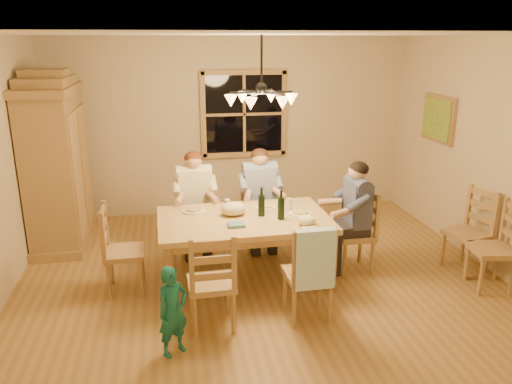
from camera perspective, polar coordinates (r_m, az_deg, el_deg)
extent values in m
plane|color=olive|center=(5.85, 0.56, -9.93)|extent=(5.50, 5.50, 0.00)
cube|color=white|center=(5.21, 0.65, 17.57)|extent=(5.50, 5.00, 0.02)
cube|color=#CAB98F|center=(7.79, -2.87, 7.42)|extent=(5.50, 0.02, 2.70)
cube|color=#CAB98F|center=(6.46, 25.37, 3.77)|extent=(0.02, 5.00, 2.70)
cube|color=black|center=(7.76, -1.39, 8.90)|extent=(1.20, 0.03, 1.20)
cube|color=#9D7945|center=(7.75, -1.37, 8.88)|extent=(1.30, 0.06, 1.30)
cube|color=#9D6F44|center=(7.39, 20.13, 7.85)|extent=(0.04, 0.78, 0.64)
cube|color=#1E6B2D|center=(7.38, 19.93, 7.85)|extent=(0.02, 0.68, 0.54)
cylinder|color=black|center=(5.21, 0.64, 14.65)|extent=(0.02, 0.02, 0.53)
sphere|color=black|center=(5.23, 0.63, 11.75)|extent=(0.12, 0.12, 0.12)
cylinder|color=black|center=(5.27, 2.37, 11.34)|extent=(0.34, 0.02, 0.02)
cone|color=#FFB259|center=(5.31, 4.07, 10.49)|extent=(0.13, 0.13, 0.12)
cylinder|color=black|center=(5.38, 1.20, 11.48)|extent=(0.19, 0.31, 0.02)
cone|color=#FFB259|center=(5.54, 1.73, 10.80)|extent=(0.13, 0.13, 0.12)
cylinder|color=black|center=(5.36, -0.52, 11.45)|extent=(0.19, 0.31, 0.02)
cone|color=#FFB259|center=(5.49, -1.60, 10.74)|extent=(0.13, 0.13, 0.12)
cylinder|color=black|center=(5.21, -1.14, 11.28)|extent=(0.34, 0.02, 0.02)
cone|color=#FFB259|center=(5.19, -2.91, 10.36)|extent=(0.13, 0.13, 0.12)
cylinder|color=black|center=(5.08, 0.02, 11.14)|extent=(0.19, 0.31, 0.02)
cone|color=#FFB259|center=(4.94, -0.62, 10.04)|extent=(0.13, 0.13, 0.12)
cylinder|color=black|center=(5.11, 1.82, 11.17)|extent=(0.19, 0.31, 0.02)
cone|color=#FFB259|center=(5.01, 3.05, 10.11)|extent=(0.13, 0.13, 0.12)
cube|color=#9D6F44|center=(7.05, -21.80, 2.26)|extent=(0.60, 1.30, 2.00)
cube|color=#9D6F44|center=(6.88, -22.77, 10.74)|extent=(0.66, 1.40, 0.10)
cube|color=#9D6F44|center=(6.87, -22.87, 11.57)|extent=(0.58, 1.00, 0.12)
cube|color=#9D6F44|center=(6.86, -22.96, 12.39)|extent=(0.52, 0.55, 0.10)
cube|color=#9D7945|center=(6.68, -19.72, 1.71)|extent=(0.03, 0.55, 1.60)
cube|color=#9D7945|center=(7.31, -18.94, 3.06)|extent=(0.03, 0.55, 1.60)
cube|color=#9D6F44|center=(7.33, -20.99, -4.85)|extent=(0.66, 1.40, 0.12)
cube|color=tan|center=(5.55, -1.38, -3.22)|extent=(1.91, 1.20, 0.06)
cube|color=#9D7945|center=(5.58, -1.38, -3.99)|extent=(1.76, 1.04, 0.10)
cylinder|color=#9D7945|center=(5.19, -9.75, -9.55)|extent=(0.09, 0.09, 0.70)
cylinder|color=#9D7945|center=(5.48, 8.36, -8.01)|extent=(0.09, 0.09, 0.70)
cylinder|color=#9D7945|center=(6.06, -10.08, -5.55)|extent=(0.09, 0.09, 0.70)
cylinder|color=#9D7945|center=(6.31, 5.47, -4.43)|extent=(0.09, 0.09, 0.70)
cube|color=#9D7945|center=(6.43, -6.92, -3.11)|extent=(0.45, 0.43, 0.06)
cube|color=#9D7945|center=(6.34, -7.01, -0.82)|extent=(0.38, 0.06, 0.54)
cube|color=#9D7945|center=(6.54, 0.44, -2.63)|extent=(0.45, 0.43, 0.06)
cube|color=#9D7945|center=(6.45, 0.44, -0.37)|extent=(0.38, 0.06, 0.54)
cube|color=#9D7945|center=(4.80, -5.11, -10.38)|extent=(0.45, 0.43, 0.06)
cube|color=#9D7945|center=(4.68, -5.20, -7.45)|extent=(0.38, 0.06, 0.54)
cube|color=#9D7945|center=(4.97, 5.92, -9.37)|extent=(0.45, 0.43, 0.06)
cube|color=#9D7945|center=(4.86, 6.02, -6.52)|extent=(0.38, 0.06, 0.54)
cube|color=#9D7945|center=(5.60, -14.80, -6.73)|extent=(0.43, 0.45, 0.06)
cube|color=#9D7945|center=(5.50, -15.01, -4.15)|extent=(0.06, 0.38, 0.54)
cube|color=#9D7945|center=(6.01, 11.10, -4.80)|extent=(0.43, 0.45, 0.06)
cube|color=#9D7945|center=(5.91, 11.25, -2.37)|extent=(0.06, 0.38, 0.54)
cube|color=beige|center=(6.30, -7.05, 0.21)|extent=(0.40, 0.23, 0.52)
cube|color=#262328|center=(6.40, -6.95, -2.44)|extent=(0.39, 0.43, 0.14)
sphere|color=tan|center=(6.20, -7.18, 3.57)|extent=(0.21, 0.21, 0.21)
ellipsoid|color=#592614|center=(6.20, -7.19, 3.84)|extent=(0.22, 0.22, 0.17)
cube|color=#314C88|center=(6.42, 0.44, 0.65)|extent=(0.40, 0.23, 0.52)
cube|color=#262328|center=(6.51, 0.44, -1.97)|extent=(0.39, 0.43, 0.14)
sphere|color=tan|center=(6.32, 0.45, 3.95)|extent=(0.21, 0.21, 0.21)
ellipsoid|color=#381E11|center=(6.31, 0.45, 4.22)|extent=(0.22, 0.22, 0.17)
cube|color=#464D70|center=(5.87, 11.32, -1.27)|extent=(0.23, 0.40, 0.52)
cube|color=#262328|center=(5.98, 11.15, -4.09)|extent=(0.43, 0.39, 0.14)
sphere|color=tan|center=(5.77, 11.54, 2.32)|extent=(0.21, 0.21, 0.21)
ellipsoid|color=black|center=(5.76, 11.56, 2.61)|extent=(0.22, 0.22, 0.17)
cube|color=#B9E3FA|center=(4.70, 6.70, -7.64)|extent=(0.38, 0.11, 0.58)
cylinder|color=black|center=(5.54, 0.63, -1.11)|extent=(0.08, 0.08, 0.33)
cylinder|color=black|center=(5.45, 2.89, -1.47)|extent=(0.08, 0.08, 0.33)
cylinder|color=white|center=(5.77, -7.11, -2.14)|extent=(0.26, 0.26, 0.02)
cylinder|color=white|center=(5.86, 1.05, -1.71)|extent=(0.26, 0.26, 0.02)
cylinder|color=white|center=(5.66, 5.11, -2.45)|extent=(0.26, 0.26, 0.02)
cylinder|color=silver|center=(5.74, -3.27, -1.50)|extent=(0.06, 0.06, 0.14)
cylinder|color=silver|center=(5.77, 3.84, -1.41)|extent=(0.06, 0.06, 0.14)
ellipsoid|color=beige|center=(5.33, 5.80, -3.21)|extent=(0.20, 0.20, 0.11)
cube|color=slate|center=(5.28, -2.27, -3.78)|extent=(0.18, 0.14, 0.03)
ellipsoid|color=beige|center=(5.59, -2.59, -1.92)|extent=(0.28, 0.22, 0.15)
imported|color=#176862|center=(4.48, -9.48, -13.29)|extent=(0.36, 0.33, 0.82)
cube|color=#9D7945|center=(6.06, 25.36, -6.02)|extent=(0.48, 0.50, 0.06)
cube|color=#9D7945|center=(5.96, 25.68, -3.62)|extent=(0.11, 0.38, 0.54)
cube|color=#9D7945|center=(6.41, 23.00, -4.47)|extent=(0.52, 0.54, 0.06)
cube|color=#9D7945|center=(6.32, 23.28, -2.19)|extent=(0.15, 0.38, 0.54)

